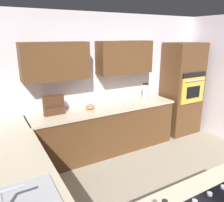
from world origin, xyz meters
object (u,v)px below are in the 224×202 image
at_px(wall_oven, 182,89).
at_px(mixing_bowl, 90,107).
at_px(spice_rack, 54,105).
at_px(blender, 145,93).

relative_size(wall_oven, mixing_bowl, 12.09).
bearing_deg(spice_rack, blender, 179.01).
height_order(mixing_bowl, spice_rack, spice_rack).
height_order(wall_oven, spice_rack, wall_oven).
distance_m(wall_oven, blender, 1.00).
height_order(blender, mixing_bowl, blender).
bearing_deg(mixing_bowl, blender, 180.00).
bearing_deg(spice_rack, wall_oven, 178.34).
xyz_separation_m(mixing_bowl, spice_rack, (0.65, -0.03, 0.12)).
distance_m(blender, spice_rack, 1.90).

